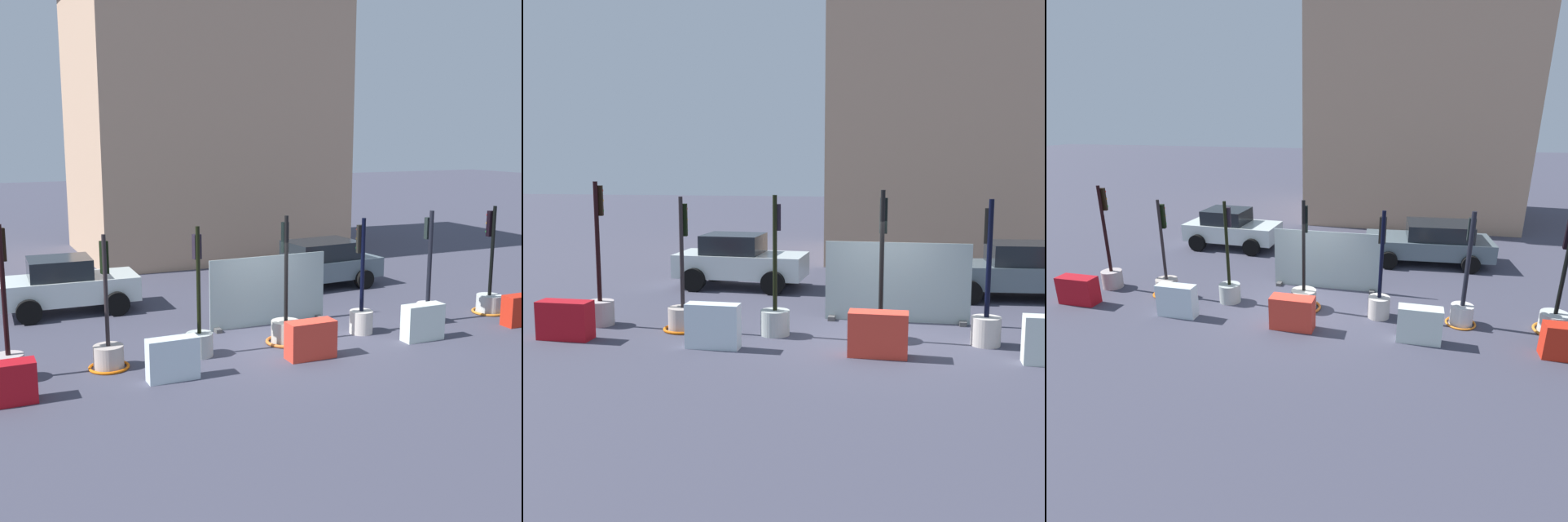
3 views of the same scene
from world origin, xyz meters
TOP-DOWN VIEW (x-y plane):
  - ground_plane at (0.00, 0.00)m, footprint 120.00×120.00m
  - traffic_light_0 at (-6.36, 0.15)m, footprint 0.63×0.63m
  - traffic_light_1 at (-4.32, 0.01)m, footprint 0.90×0.90m
  - traffic_light_2 at (-2.23, -0.02)m, footprint 0.63×0.63m
  - traffic_light_3 at (0.03, 0.01)m, footprint 1.00×1.00m
  - traffic_light_4 at (2.17, -0.06)m, footprint 0.60×0.60m
  - construction_barrier_0 at (-6.53, -1.16)m, footprint 1.14×0.48m
  - construction_barrier_1 at (-3.26, -1.26)m, footprint 1.09×0.39m
  - construction_barrier_2 at (0.03, -1.25)m, footprint 1.14×0.49m
  - car_grey_saloon at (3.67, 5.07)m, footprint 4.70×2.49m
  - car_white_van at (-4.34, 5.23)m, footprint 3.88×2.22m
  - building_main_facade at (2.79, 13.40)m, footprint 10.65×8.09m
  - site_fence_panel at (0.35, 1.66)m, footprint 3.36×0.50m

SIDE VIEW (x-z plane):
  - ground_plane at x=0.00m, z-range 0.00..0.00m
  - construction_barrier_0 at x=-6.53m, z-range 0.00..0.82m
  - traffic_light_3 at x=0.03m, z-range -1.16..1.99m
  - construction_barrier_2 at x=0.03m, z-range 0.00..0.87m
  - traffic_light_1 at x=-4.32m, z-range -1.04..1.93m
  - construction_barrier_1 at x=-3.26m, z-range 0.00..0.91m
  - traffic_light_2 at x=-2.23m, z-range -0.95..2.08m
  - traffic_light_4 at x=2.17m, z-range -0.89..2.09m
  - traffic_light_0 at x=-6.36m, z-range -1.03..2.26m
  - car_grey_saloon at x=3.67m, z-range 0.02..1.55m
  - car_white_van at x=-4.34m, z-range 0.00..1.60m
  - site_fence_panel at x=0.35m, z-range -0.05..1.82m
  - building_main_facade at x=2.79m, z-range 0.02..11.21m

